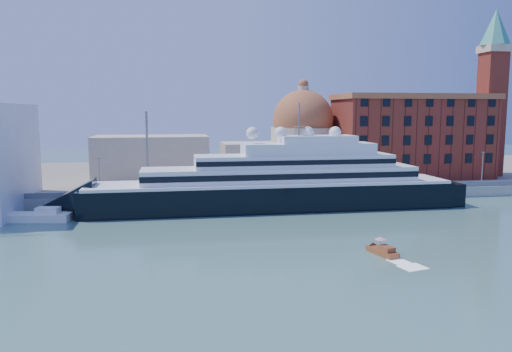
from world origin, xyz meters
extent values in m
plane|color=#345B59|center=(0.00, 0.00, 0.00)|extent=(400.00, 400.00, 0.00)
cube|color=gray|center=(0.00, 34.00, 1.25)|extent=(180.00, 10.00, 2.50)
cube|color=slate|center=(0.00, 75.00, 1.00)|extent=(260.00, 72.00, 2.00)
cube|color=slate|center=(0.00, 29.50, 3.10)|extent=(180.00, 0.10, 1.20)
cube|color=black|center=(5.67, 23.00, 2.18)|extent=(77.21, 11.88, 6.43)
cone|color=black|center=(-34.91, 23.00, 2.18)|extent=(9.90, 11.88, 11.88)
cube|color=black|center=(44.28, 23.00, 1.98)|extent=(5.94, 10.89, 5.94)
cube|color=white|center=(5.67, 23.00, 5.64)|extent=(75.23, 12.08, 0.59)
cube|color=white|center=(7.65, 23.00, 7.42)|extent=(57.41, 9.90, 2.97)
cube|color=black|center=(7.65, 18.05, 7.42)|extent=(57.41, 0.15, 1.19)
cube|color=white|center=(10.62, 23.00, 10.20)|extent=(41.58, 8.91, 2.57)
cube|color=white|center=(13.59, 23.00, 12.67)|extent=(27.72, 7.92, 2.38)
cube|color=white|center=(15.57, 23.00, 14.65)|extent=(15.84, 6.93, 1.58)
cylinder|color=slate|center=(11.61, 23.00, 18.81)|extent=(0.30, 0.30, 6.93)
sphere|color=white|center=(1.71, 23.00, 16.04)|extent=(2.57, 2.57, 2.57)
sphere|color=white|center=(7.65, 23.00, 16.04)|extent=(2.57, 2.57, 2.57)
sphere|color=white|center=(13.59, 23.00, 16.04)|extent=(2.57, 2.57, 2.57)
sphere|color=white|center=(19.53, 23.00, 16.04)|extent=(2.57, 2.57, 2.57)
cube|color=white|center=(-40.03, 19.22, 0.62)|extent=(12.86, 6.01, 1.65)
cube|color=white|center=(-37.99, 18.89, 1.96)|extent=(4.48, 3.19, 1.24)
cube|color=maroon|center=(14.70, -12.96, 0.32)|extent=(3.08, 5.83, 0.93)
cube|color=maroon|center=(14.91, -13.86, 1.11)|extent=(1.97, 2.59, 0.74)
cylinder|color=slate|center=(14.59, -12.51, 1.48)|extent=(0.06, 0.06, 1.48)
cone|color=red|center=(14.59, -12.51, 2.31)|extent=(1.67, 1.67, 0.37)
cube|color=maroon|center=(52.00, 52.00, 13.00)|extent=(42.00, 18.00, 22.00)
cube|color=#995432|center=(52.00, 52.00, 24.50)|extent=(43.00, 19.00, 1.50)
cube|color=maroon|center=(76.00, 52.00, 19.50)|extent=(6.00, 6.00, 35.00)
cube|color=beige|center=(76.00, 52.00, 38.00)|extent=(7.00, 7.00, 2.00)
cone|color=teal|center=(76.00, 52.00, 44.00)|extent=(8.40, 8.40, 10.00)
cylinder|color=beige|center=(22.00, 58.00, 9.00)|extent=(18.00, 18.00, 14.00)
sphere|color=#995432|center=(22.00, 58.00, 18.00)|extent=(17.00, 17.00, 17.00)
cylinder|color=beige|center=(22.00, 58.00, 26.00)|extent=(3.00, 3.00, 3.00)
cube|color=beige|center=(8.00, 56.00, 7.00)|extent=(18.00, 14.00, 10.00)
cube|color=beige|center=(-20.00, 58.00, 8.00)|extent=(30.00, 16.00, 12.00)
cylinder|color=slate|center=(-30.00, 31.00, 6.50)|extent=(0.24, 0.24, 8.00)
cube|color=slate|center=(-30.00, 31.00, 10.60)|extent=(0.80, 0.30, 0.25)
cylinder|color=slate|center=(0.00, 31.00, 6.50)|extent=(0.24, 0.24, 8.00)
cube|color=slate|center=(0.00, 31.00, 10.60)|extent=(0.80, 0.30, 0.25)
cylinder|color=slate|center=(30.00, 31.00, 6.50)|extent=(0.24, 0.24, 8.00)
cube|color=slate|center=(30.00, 31.00, 10.60)|extent=(0.80, 0.30, 0.25)
cylinder|color=slate|center=(60.00, 31.00, 6.50)|extent=(0.24, 0.24, 8.00)
cube|color=slate|center=(60.00, 31.00, 10.60)|extent=(0.80, 0.30, 0.25)
cylinder|color=slate|center=(-20.00, 33.00, 11.50)|extent=(0.50, 0.50, 18.00)
camera|label=1|loc=(-15.22, -78.55, 20.47)|focal=35.00mm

